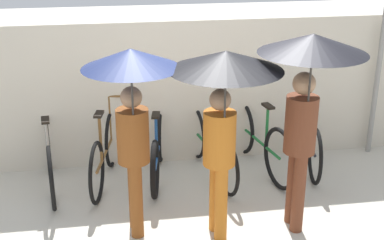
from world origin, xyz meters
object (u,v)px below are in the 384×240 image
object	(u,v)px
parked_bicycle_3	(209,146)
parked_bicycle_4	(259,140)
parked_bicycle_1	(105,153)
pedestrian_leading	(132,96)
parked_bicycle_0	(49,157)
pedestrian_center	(224,92)
parked_bicycle_2	(158,150)
pedestrian_trailing	(308,80)
parked_bicycle_5	(308,138)

from	to	relation	value
parked_bicycle_3	parked_bicycle_4	size ratio (longest dim) A/B	0.98
parked_bicycle_1	pedestrian_leading	distance (m)	1.72
parked_bicycle_0	parked_bicycle_3	size ratio (longest dim) A/B	0.99
pedestrian_center	parked_bicycle_0	bearing A→B (deg)	-44.67
parked_bicycle_3	pedestrian_center	xyz separation A→B (m)	(-0.16, -1.46, 1.20)
parked_bicycle_1	pedestrian_leading	xyz separation A→B (m)	(0.31, -1.25, 1.14)
pedestrian_center	parked_bicycle_1	bearing A→B (deg)	-57.57
parked_bicycle_2	pedestrian_center	xyz separation A→B (m)	(0.49, -1.47, 1.22)
parked_bicycle_2	pedestrian_trailing	world-z (taller)	pedestrian_trailing
parked_bicycle_0	parked_bicycle_3	bearing A→B (deg)	-96.55
parked_bicycle_4	pedestrian_leading	xyz separation A→B (m)	(-1.64, -1.32, 1.12)
parked_bicycle_4	parked_bicycle_5	bearing A→B (deg)	-100.40
parked_bicycle_1	pedestrian_leading	size ratio (longest dim) A/B	0.84
parked_bicycle_1	pedestrian_center	bearing A→B (deg)	-130.77
parked_bicycle_1	parked_bicycle_3	bearing A→B (deg)	-78.39
parked_bicycle_4	parked_bicycle_5	xyz separation A→B (m)	(0.65, 0.00, -0.02)
parked_bicycle_3	parked_bicycle_4	xyz separation A→B (m)	(0.65, 0.05, 0.02)
pedestrian_trailing	parked_bicycle_3	bearing A→B (deg)	-65.29
parked_bicycle_0	parked_bicycle_1	distance (m)	0.65
parked_bicycle_1	pedestrian_trailing	world-z (taller)	pedestrian_trailing
parked_bicycle_0	pedestrian_center	xyz separation A→B (m)	(1.80, -1.44, 1.19)
parked_bicycle_4	pedestrian_center	world-z (taller)	pedestrian_center
parked_bicycle_0	parked_bicycle_1	bearing A→B (deg)	-96.95
parked_bicycle_2	parked_bicycle_3	size ratio (longest dim) A/B	0.93
parked_bicycle_2	pedestrian_leading	xyz separation A→B (m)	(-0.34, -1.28, 1.16)
parked_bicycle_4	pedestrian_leading	distance (m)	2.39
parked_bicycle_0	pedestrian_center	world-z (taller)	pedestrian_center
parked_bicycle_1	parked_bicycle_4	distance (m)	1.96
parked_bicycle_5	parked_bicycle_0	bearing A→B (deg)	101.18
parked_bicycle_4	pedestrian_trailing	bearing A→B (deg)	169.52
parked_bicycle_2	parked_bicycle_5	world-z (taller)	parked_bicycle_5
parked_bicycle_2	parked_bicycle_3	bearing A→B (deg)	-81.92
parked_bicycle_1	parked_bicycle_5	bearing A→B (deg)	-77.68
parked_bicycle_5	pedestrian_leading	xyz separation A→B (m)	(-2.30, -1.32, 1.14)
pedestrian_leading	parked_bicycle_2	bearing A→B (deg)	-107.07
parked_bicycle_2	pedestrian_trailing	size ratio (longest dim) A/B	0.79
pedestrian_center	parked_bicycle_3	bearing A→B (deg)	-102.22
parked_bicycle_4	pedestrian_trailing	world-z (taller)	pedestrian_trailing
parked_bicycle_0	pedestrian_trailing	bearing A→B (deg)	-125.54
parked_bicycle_1	pedestrian_center	xyz separation A→B (m)	(1.14, -1.44, 1.20)
parked_bicycle_1	pedestrian_center	size ratio (longest dim) A/B	0.84
parked_bicycle_4	pedestrian_leading	size ratio (longest dim) A/B	0.93
parked_bicycle_3	parked_bicycle_4	distance (m)	0.65
pedestrian_center	pedestrian_trailing	size ratio (longest dim) A/B	0.94
parked_bicycle_1	pedestrian_leading	bearing A→B (deg)	-155.20
parked_bicycle_2	pedestrian_leading	world-z (taller)	pedestrian_leading
parked_bicycle_1	parked_bicycle_2	size ratio (longest dim) A/B	1.00
parked_bicycle_1	parked_bicycle_3	world-z (taller)	parked_bicycle_3
parked_bicycle_5	pedestrian_trailing	xyz separation A→B (m)	(-0.65, -1.48, 1.27)
parked_bicycle_5	parked_bicycle_4	bearing A→B (deg)	100.11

